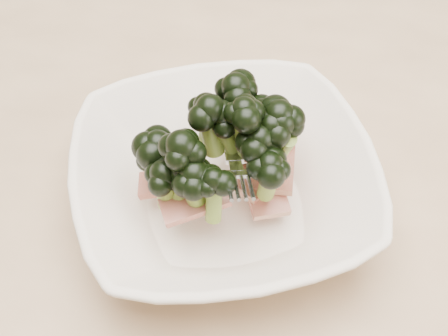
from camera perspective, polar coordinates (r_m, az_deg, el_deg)
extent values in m
cube|color=tan|center=(0.59, -0.01, -1.33)|extent=(1.20, 0.80, 0.04)
imported|color=beige|center=(0.52, 0.00, -1.40)|extent=(0.32, 0.32, 0.06)
cylinder|color=olive|center=(0.51, 2.97, 2.11)|extent=(0.02, 0.02, 0.04)
ellipsoid|color=black|center=(0.49, 3.07, 3.91)|extent=(0.03, 0.03, 0.03)
cylinder|color=olive|center=(0.50, 4.95, 1.54)|extent=(0.03, 0.03, 0.06)
ellipsoid|color=black|center=(0.48, 5.20, 4.17)|extent=(0.04, 0.04, 0.03)
cylinder|color=olive|center=(0.49, 1.77, 3.07)|extent=(0.02, 0.02, 0.05)
ellipsoid|color=black|center=(0.47, 1.84, 5.38)|extent=(0.03, 0.03, 0.03)
cylinder|color=olive|center=(0.49, 4.08, -1.47)|extent=(0.02, 0.02, 0.04)
ellipsoid|color=black|center=(0.47, 4.23, 0.32)|extent=(0.03, 0.03, 0.03)
cylinder|color=olive|center=(0.48, -3.71, -0.45)|extent=(0.02, 0.03, 0.05)
ellipsoid|color=black|center=(0.46, -3.89, 2.03)|extent=(0.04, 0.04, 0.03)
cylinder|color=olive|center=(0.49, -1.22, 3.24)|extent=(0.02, 0.02, 0.04)
ellipsoid|color=black|center=(0.47, -1.27, 5.43)|extent=(0.04, 0.04, 0.03)
cylinder|color=olive|center=(0.49, 3.18, 0.93)|extent=(0.02, 0.02, 0.04)
ellipsoid|color=black|center=(0.47, 3.29, 2.71)|extent=(0.04, 0.04, 0.03)
cylinder|color=olive|center=(0.50, 0.18, 2.92)|extent=(0.02, 0.02, 0.04)
ellipsoid|color=black|center=(0.48, 0.19, 4.77)|extent=(0.04, 0.04, 0.03)
cylinder|color=olive|center=(0.52, 1.02, 4.70)|extent=(0.02, 0.02, 0.06)
ellipsoid|color=black|center=(0.50, 1.07, 7.42)|extent=(0.04, 0.04, 0.03)
cylinder|color=olive|center=(0.49, -5.30, -2.32)|extent=(0.02, 0.02, 0.04)
ellipsoid|color=black|center=(0.47, -5.50, -0.49)|extent=(0.04, 0.04, 0.03)
cylinder|color=olive|center=(0.47, -0.92, -2.94)|extent=(0.01, 0.02, 0.04)
ellipsoid|color=black|center=(0.46, -0.96, -1.07)|extent=(0.03, 0.03, 0.03)
cylinder|color=olive|center=(0.52, -6.22, -0.36)|extent=(0.02, 0.01, 0.03)
ellipsoid|color=black|center=(0.51, -6.37, 0.89)|extent=(0.03, 0.03, 0.02)
cylinder|color=olive|center=(0.51, -1.61, 3.73)|extent=(0.02, 0.01, 0.04)
ellipsoid|color=black|center=(0.49, -1.67, 5.78)|extent=(0.03, 0.03, 0.02)
cylinder|color=olive|center=(0.54, -0.91, 3.59)|extent=(0.02, 0.02, 0.03)
ellipsoid|color=black|center=(0.53, -0.94, 5.28)|extent=(0.04, 0.04, 0.03)
cylinder|color=olive|center=(0.50, 4.84, 2.14)|extent=(0.02, 0.03, 0.06)
ellipsoid|color=black|center=(0.48, 5.09, 4.85)|extent=(0.04, 0.04, 0.03)
cylinder|color=olive|center=(0.52, -5.85, 0.13)|extent=(0.02, 0.02, 0.04)
ellipsoid|color=black|center=(0.50, -6.09, 2.17)|extent=(0.04, 0.04, 0.03)
cylinder|color=olive|center=(0.48, -2.66, -2.47)|extent=(0.02, 0.02, 0.04)
ellipsoid|color=black|center=(0.46, -2.77, -0.57)|extent=(0.04, 0.04, 0.03)
cylinder|color=olive|center=(0.52, 3.33, 2.72)|extent=(0.02, 0.03, 0.05)
ellipsoid|color=black|center=(0.50, 3.47, 5.06)|extent=(0.04, 0.04, 0.03)
cube|color=maroon|center=(0.52, 3.37, -0.71)|extent=(0.05, 0.06, 0.01)
cube|color=maroon|center=(0.53, 4.49, 0.02)|extent=(0.04, 0.05, 0.01)
cube|color=maroon|center=(0.49, -2.69, -3.20)|extent=(0.06, 0.05, 0.02)
cube|color=maroon|center=(0.54, 3.36, 1.40)|extent=(0.04, 0.03, 0.02)
cube|color=maroon|center=(0.52, 3.73, -1.96)|extent=(0.05, 0.06, 0.02)
cube|color=maroon|center=(0.54, 3.96, 3.61)|extent=(0.05, 0.03, 0.02)
cube|color=maroon|center=(0.52, -4.84, -1.18)|extent=(0.06, 0.03, 0.02)
cube|color=maroon|center=(0.51, -3.36, -1.99)|extent=(0.06, 0.04, 0.02)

